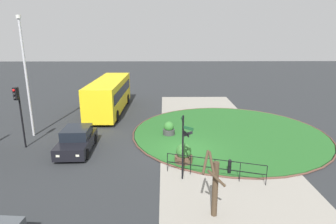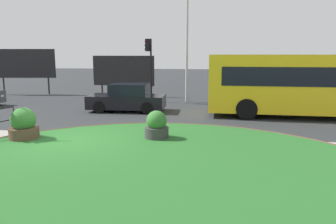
{
  "view_description": "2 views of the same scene",
  "coord_description": "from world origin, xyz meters",
  "px_view_note": "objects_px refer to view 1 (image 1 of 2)",
  "views": [
    {
      "loc": [
        -16.85,
        1.29,
        7.26
      ],
      "look_at": [
        2.97,
        1.0,
        1.8
      ],
      "focal_mm": 30.77,
      "sensor_mm": 36.0,
      "label": 1
    },
    {
      "loc": [
        5.04,
        -10.29,
        3.03
      ],
      "look_at": [
        3.44,
        0.56,
        1.11
      ],
      "focal_mm": 35.01,
      "sensor_mm": 36.0,
      "label": 2
    }
  ],
  "objects_px": {
    "signpost_directional": "(184,142)",
    "bus_yellow": "(109,95)",
    "street_tree_bare": "(214,185)",
    "traffic_light_near": "(18,104)",
    "bollard_foreground": "(229,167)",
    "planter_near_signpost": "(184,155)",
    "lamppost_tall": "(26,74)",
    "car_far_lane": "(77,140)",
    "planter_kerbside": "(169,129)"
  },
  "relations": [
    {
      "from": "signpost_directional",
      "to": "bus_yellow",
      "type": "bearing_deg",
      "value": 24.81
    },
    {
      "from": "bus_yellow",
      "to": "street_tree_bare",
      "type": "relative_size",
      "value": 3.59
    },
    {
      "from": "traffic_light_near",
      "to": "street_tree_bare",
      "type": "bearing_deg",
      "value": 68.49
    },
    {
      "from": "bollard_foreground",
      "to": "planter_near_signpost",
      "type": "xyz_separation_m",
      "value": [
        1.37,
        2.34,
        0.09
      ]
    },
    {
      "from": "bollard_foreground",
      "to": "lamppost_tall",
      "type": "bearing_deg",
      "value": 64.52
    },
    {
      "from": "car_far_lane",
      "to": "traffic_light_near",
      "type": "bearing_deg",
      "value": -99.33
    },
    {
      "from": "signpost_directional",
      "to": "bollard_foreground",
      "type": "distance_m",
      "value": 2.98
    },
    {
      "from": "signpost_directional",
      "to": "car_far_lane",
      "type": "bearing_deg",
      "value": 59.69
    },
    {
      "from": "car_far_lane",
      "to": "planter_kerbside",
      "type": "relative_size",
      "value": 3.85
    },
    {
      "from": "car_far_lane",
      "to": "traffic_light_near",
      "type": "xyz_separation_m",
      "value": [
        0.46,
        3.6,
        2.25
      ]
    },
    {
      "from": "car_far_lane",
      "to": "street_tree_bare",
      "type": "height_order",
      "value": "street_tree_bare"
    },
    {
      "from": "bollard_foreground",
      "to": "traffic_light_near",
      "type": "height_order",
      "value": "traffic_light_near"
    },
    {
      "from": "signpost_directional",
      "to": "planter_near_signpost",
      "type": "bearing_deg",
      "value": -4.06
    },
    {
      "from": "bollard_foreground",
      "to": "planter_kerbside",
      "type": "distance_m",
      "value": 6.77
    },
    {
      "from": "planter_near_signpost",
      "to": "planter_kerbside",
      "type": "distance_m",
      "value": 4.72
    },
    {
      "from": "car_far_lane",
      "to": "planter_near_signpost",
      "type": "distance_m",
      "value": 6.93
    },
    {
      "from": "planter_kerbside",
      "to": "bus_yellow",
      "type": "bearing_deg",
      "value": 39.08
    },
    {
      "from": "bus_yellow",
      "to": "traffic_light_near",
      "type": "relative_size",
      "value": 2.51
    },
    {
      "from": "bus_yellow",
      "to": "car_far_lane",
      "type": "relative_size",
      "value": 2.42
    },
    {
      "from": "bollard_foreground",
      "to": "planter_near_signpost",
      "type": "bearing_deg",
      "value": 59.69
    },
    {
      "from": "bus_yellow",
      "to": "signpost_directional",
      "type": "bearing_deg",
      "value": -154.09
    },
    {
      "from": "planter_near_signpost",
      "to": "signpost_directional",
      "type": "bearing_deg",
      "value": 175.94
    },
    {
      "from": "planter_near_signpost",
      "to": "street_tree_bare",
      "type": "height_order",
      "value": "street_tree_bare"
    },
    {
      "from": "planter_near_signpost",
      "to": "traffic_light_near",
      "type": "bearing_deg",
      "value": 76.56
    },
    {
      "from": "car_far_lane",
      "to": "planter_kerbside",
      "type": "distance_m",
      "value": 6.46
    },
    {
      "from": "street_tree_bare",
      "to": "signpost_directional",
      "type": "bearing_deg",
      "value": 18.19
    },
    {
      "from": "traffic_light_near",
      "to": "street_tree_bare",
      "type": "xyz_separation_m",
      "value": [
        -7.36,
        -11.13,
        -1.55
      ]
    },
    {
      "from": "planter_near_signpost",
      "to": "planter_kerbside",
      "type": "height_order",
      "value": "planter_near_signpost"
    },
    {
      "from": "traffic_light_near",
      "to": "planter_kerbside",
      "type": "height_order",
      "value": "traffic_light_near"
    },
    {
      "from": "lamppost_tall",
      "to": "planter_near_signpost",
      "type": "height_order",
      "value": "lamppost_tall"
    },
    {
      "from": "bus_yellow",
      "to": "street_tree_bare",
      "type": "height_order",
      "value": "bus_yellow"
    },
    {
      "from": "street_tree_bare",
      "to": "traffic_light_near",
      "type": "bearing_deg",
      "value": 56.51
    },
    {
      "from": "bollard_foreground",
      "to": "traffic_light_near",
      "type": "distance_m",
      "value": 13.38
    },
    {
      "from": "bus_yellow",
      "to": "street_tree_bare",
      "type": "distance_m",
      "value": 17.81
    },
    {
      "from": "car_far_lane",
      "to": "planter_kerbside",
      "type": "xyz_separation_m",
      "value": [
        2.67,
        -5.88,
        -0.2
      ]
    },
    {
      "from": "signpost_directional",
      "to": "street_tree_bare",
      "type": "xyz_separation_m",
      "value": [
        -3.09,
        -1.02,
        -0.66
      ]
    },
    {
      "from": "planter_near_signpost",
      "to": "street_tree_bare",
      "type": "relative_size",
      "value": 0.43
    },
    {
      "from": "planter_kerbside",
      "to": "street_tree_bare",
      "type": "xyz_separation_m",
      "value": [
        -9.57,
        -1.65,
        0.9
      ]
    },
    {
      "from": "street_tree_bare",
      "to": "bollard_foreground",
      "type": "bearing_deg",
      "value": -22.23
    },
    {
      "from": "traffic_light_near",
      "to": "bollard_foreground",
      "type": "bearing_deg",
      "value": 85.11
    },
    {
      "from": "bus_yellow",
      "to": "planter_kerbside",
      "type": "distance_m",
      "value": 8.77
    },
    {
      "from": "lamppost_tall",
      "to": "planter_near_signpost",
      "type": "relative_size",
      "value": 6.99
    },
    {
      "from": "planter_near_signpost",
      "to": "bollard_foreground",
      "type": "bearing_deg",
      "value": -120.31
    },
    {
      "from": "signpost_directional",
      "to": "traffic_light_near",
      "type": "xyz_separation_m",
      "value": [
        4.27,
        10.11,
        0.89
      ]
    },
    {
      "from": "traffic_light_near",
      "to": "planter_kerbside",
      "type": "distance_m",
      "value": 10.03
    },
    {
      "from": "bus_yellow",
      "to": "planter_kerbside",
      "type": "xyz_separation_m",
      "value": [
        -6.75,
        -5.48,
        -1.15
      ]
    },
    {
      "from": "planter_kerbside",
      "to": "bollard_foreground",
      "type": "bearing_deg",
      "value": -152.76
    },
    {
      "from": "bus_yellow",
      "to": "planter_near_signpost",
      "type": "relative_size",
      "value": 8.4
    },
    {
      "from": "street_tree_bare",
      "to": "planter_near_signpost",
      "type": "bearing_deg",
      "value": 10.23
    },
    {
      "from": "planter_near_signpost",
      "to": "bus_yellow",
      "type": "bearing_deg",
      "value": 28.7
    }
  ]
}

